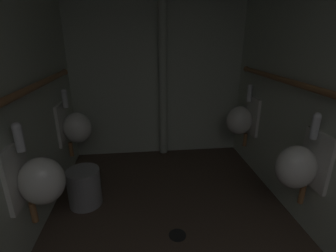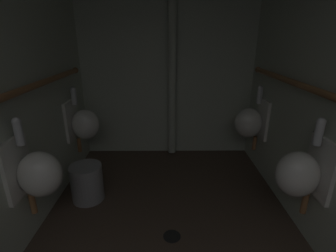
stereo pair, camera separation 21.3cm
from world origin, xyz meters
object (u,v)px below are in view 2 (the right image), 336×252
urinal_left_far (83,123)px  standpipe_back_wall (172,63)px  urinal_left_mid (37,173)px  urinal_right_mid (300,173)px  floor_drain (172,236)px  waste_bin (87,183)px  urinal_right_far (250,122)px

urinal_left_far → standpipe_back_wall: 1.25m
urinal_left_mid → urinal_right_mid: 1.87m
floor_drain → waste_bin: (-0.81, 0.51, 0.18)m
urinal_right_far → waste_bin: urinal_right_far is taller
standpipe_back_wall → floor_drain: bearing=-91.3°
standpipe_back_wall → waste_bin: size_ratio=6.54×
urinal_left_far → waste_bin: 0.70m
urinal_right_far → urinal_right_mid: bearing=-90.0°
urinal_left_mid → urinal_right_far: same height
urinal_right_far → standpipe_back_wall: 1.15m
standpipe_back_wall → floor_drain: standpipe_back_wall is taller
waste_bin → urinal_left_mid: bearing=-106.4°
waste_bin → floor_drain: bearing=-32.0°
urinal_right_far → floor_drain: urinal_right_far is taller
floor_drain → standpipe_back_wall: bearing=88.7°
urinal_right_mid → waste_bin: bearing=162.6°
urinal_left_far → standpipe_back_wall: (1.00, 0.46, 0.60)m
urinal_right_mid → urinal_right_far: bearing=90.0°
urinal_left_mid → urinal_left_far: same height
urinal_left_mid → urinal_right_mid: size_ratio=1.00×
urinal_left_far → floor_drain: 1.54m
urinal_left_mid → standpipe_back_wall: (1.00, 1.52, 0.60)m
urinal_right_mid → urinal_right_far: (0.00, 1.11, 0.00)m
urinal_left_far → floor_drain: bearing=-47.2°
urinal_right_mid → urinal_left_mid: bearing=179.5°
urinal_left_far → urinal_right_far: 1.87m
urinal_right_far → standpipe_back_wall: size_ratio=0.32×
standpipe_back_wall → floor_drain: size_ratio=16.81×
standpipe_back_wall → floor_drain: 1.92m
standpipe_back_wall → waste_bin: bearing=-130.1°
urinal_left_far → waste_bin: urinal_left_far is taller
urinal_left_mid → standpipe_back_wall: standpipe_back_wall is taller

